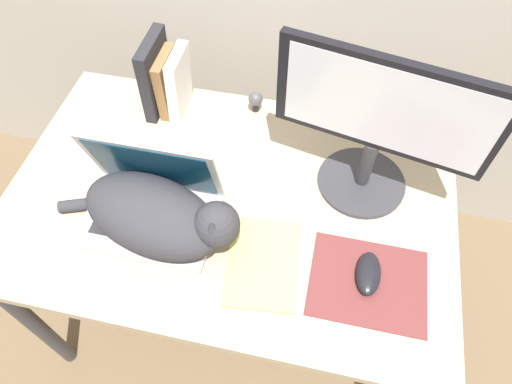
{
  "coord_description": "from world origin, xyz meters",
  "views": [
    {
      "loc": [
        0.22,
        -0.27,
        1.69
      ],
      "look_at": [
        0.08,
        0.35,
        0.8
      ],
      "focal_mm": 32.0,
      "sensor_mm": 36.0,
      "label": 1
    }
  ],
  "objects_px": {
    "notepad": "(263,262)",
    "book_row": "(165,79)",
    "cat": "(158,216)",
    "cd_disc": "(67,155)",
    "computer_mouse": "(369,273)",
    "webcam": "(255,100)",
    "laptop": "(151,205)",
    "external_monitor": "(379,125)"
  },
  "relations": [
    {
      "from": "cat",
      "to": "external_monitor",
      "type": "relative_size",
      "value": 0.98
    },
    {
      "from": "cat",
      "to": "computer_mouse",
      "type": "distance_m",
      "value": 0.51
    },
    {
      "from": "webcam",
      "to": "cd_disc",
      "type": "relative_size",
      "value": 0.58
    },
    {
      "from": "external_monitor",
      "to": "laptop",
      "type": "bearing_deg",
      "value": -157.21
    },
    {
      "from": "book_row",
      "to": "notepad",
      "type": "distance_m",
      "value": 0.61
    },
    {
      "from": "laptop",
      "to": "external_monitor",
      "type": "relative_size",
      "value": 0.66
    },
    {
      "from": "webcam",
      "to": "cd_disc",
      "type": "height_order",
      "value": "webcam"
    },
    {
      "from": "notepad",
      "to": "computer_mouse",
      "type": "bearing_deg",
      "value": 3.88
    },
    {
      "from": "laptop",
      "to": "notepad",
      "type": "relative_size",
      "value": 1.29
    },
    {
      "from": "external_monitor",
      "to": "cat",
      "type": "bearing_deg",
      "value": -151.08
    },
    {
      "from": "cat",
      "to": "webcam",
      "type": "height_order",
      "value": "cat"
    },
    {
      "from": "cat",
      "to": "cd_disc",
      "type": "bearing_deg",
      "value": 152.52
    },
    {
      "from": "webcam",
      "to": "cd_disc",
      "type": "distance_m",
      "value": 0.56
    },
    {
      "from": "computer_mouse",
      "to": "webcam",
      "type": "distance_m",
      "value": 0.62
    },
    {
      "from": "cat",
      "to": "webcam",
      "type": "bearing_deg",
      "value": 74.61
    },
    {
      "from": "external_monitor",
      "to": "cd_disc",
      "type": "bearing_deg",
      "value": -174.51
    },
    {
      "from": "laptop",
      "to": "webcam",
      "type": "relative_size",
      "value": 4.78
    },
    {
      "from": "notepad",
      "to": "book_row",
      "type": "bearing_deg",
      "value": 129.85
    },
    {
      "from": "book_row",
      "to": "cd_disc",
      "type": "xyz_separation_m",
      "value": [
        -0.22,
        -0.25,
        -0.1
      ]
    },
    {
      "from": "computer_mouse",
      "to": "cd_disc",
      "type": "relative_size",
      "value": 0.94
    },
    {
      "from": "notepad",
      "to": "webcam",
      "type": "height_order",
      "value": "webcam"
    },
    {
      "from": "notepad",
      "to": "cd_disc",
      "type": "bearing_deg",
      "value": 160.89
    },
    {
      "from": "book_row",
      "to": "computer_mouse",
      "type": "bearing_deg",
      "value": -35.17
    },
    {
      "from": "computer_mouse",
      "to": "cat",
      "type": "bearing_deg",
      "value": 178.55
    },
    {
      "from": "cat",
      "to": "external_monitor",
      "type": "distance_m",
      "value": 0.56
    },
    {
      "from": "cd_disc",
      "to": "notepad",
      "type": "bearing_deg",
      "value": -19.11
    },
    {
      "from": "computer_mouse",
      "to": "notepad",
      "type": "distance_m",
      "value": 0.25
    },
    {
      "from": "laptop",
      "to": "book_row",
      "type": "height_order",
      "value": "laptop"
    },
    {
      "from": "notepad",
      "to": "webcam",
      "type": "bearing_deg",
      "value": 104.6
    },
    {
      "from": "cat",
      "to": "cd_disc",
      "type": "xyz_separation_m",
      "value": [
        -0.35,
        0.18,
        -0.08
      ]
    },
    {
      "from": "cat",
      "to": "webcam",
      "type": "relative_size",
      "value": 7.06
    },
    {
      "from": "book_row",
      "to": "webcam",
      "type": "height_order",
      "value": "book_row"
    },
    {
      "from": "cat",
      "to": "cd_disc",
      "type": "relative_size",
      "value": 4.07
    },
    {
      "from": "cat",
      "to": "computer_mouse",
      "type": "xyz_separation_m",
      "value": [
        0.51,
        -0.01,
        -0.06
      ]
    },
    {
      "from": "book_row",
      "to": "cd_disc",
      "type": "relative_size",
      "value": 1.94
    },
    {
      "from": "webcam",
      "to": "computer_mouse",
      "type": "bearing_deg",
      "value": -52.04
    },
    {
      "from": "book_row",
      "to": "notepad",
      "type": "xyz_separation_m",
      "value": [
        0.39,
        -0.46,
        -0.1
      ]
    },
    {
      "from": "webcam",
      "to": "cat",
      "type": "bearing_deg",
      "value": -105.39
    },
    {
      "from": "external_monitor",
      "to": "webcam",
      "type": "distance_m",
      "value": 0.44
    },
    {
      "from": "book_row",
      "to": "external_monitor",
      "type": "bearing_deg",
      "value": -16.25
    },
    {
      "from": "cat",
      "to": "book_row",
      "type": "height_order",
      "value": "book_row"
    },
    {
      "from": "computer_mouse",
      "to": "cd_disc",
      "type": "xyz_separation_m",
      "value": [
        -0.86,
        0.19,
        -0.02
      ]
    }
  ]
}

